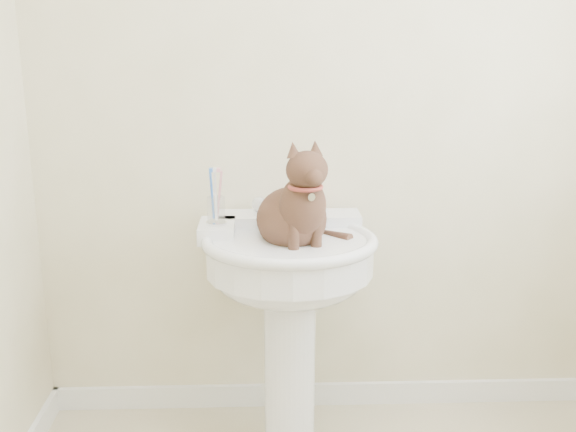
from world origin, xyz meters
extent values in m
cube|color=white|center=(0.00, 1.09, 0.04)|extent=(2.20, 0.02, 0.09)
cylinder|color=white|center=(-0.19, 0.80, 0.31)|extent=(0.17, 0.17, 0.62)
cylinder|color=white|center=(-0.19, 0.80, 0.72)|extent=(0.55, 0.55, 0.12)
ellipsoid|color=white|center=(-0.19, 0.80, 0.66)|extent=(0.51, 0.44, 0.20)
torus|color=white|center=(-0.19, 0.80, 0.77)|extent=(0.58, 0.58, 0.04)
cube|color=white|center=(-0.19, 1.00, 0.79)|extent=(0.51, 0.14, 0.05)
cube|color=white|center=(-0.43, 0.88, 0.79)|extent=(0.12, 0.18, 0.05)
cylinder|color=silver|center=(-0.19, 0.96, 0.84)|extent=(0.05, 0.05, 0.05)
cylinder|color=silver|center=(-0.19, 0.91, 0.87)|extent=(0.04, 0.04, 0.14)
sphere|color=white|center=(-0.30, 0.98, 0.86)|extent=(0.06, 0.06, 0.06)
sphere|color=white|center=(-0.08, 0.98, 0.86)|extent=(0.06, 0.06, 0.06)
cube|color=red|center=(-0.13, 1.04, 0.83)|extent=(0.09, 0.06, 0.03)
cylinder|color=silver|center=(-0.43, 0.87, 0.82)|extent=(0.07, 0.07, 0.01)
cylinder|color=white|center=(-0.43, 0.87, 0.87)|extent=(0.06, 0.06, 0.09)
cylinder|color=blue|center=(-0.44, 0.87, 0.92)|extent=(0.01, 0.01, 0.17)
cylinder|color=white|center=(-0.43, 0.87, 0.92)|extent=(0.01, 0.01, 0.17)
cylinder|color=pink|center=(-0.42, 0.87, 0.92)|extent=(0.01, 0.01, 0.17)
ellipsoid|color=#522F20|center=(-0.17, 0.82, 0.84)|extent=(0.23, 0.27, 0.21)
ellipsoid|color=#522F20|center=(-0.17, 0.73, 0.91)|extent=(0.15, 0.14, 0.19)
ellipsoid|color=#522F20|center=(-0.17, 0.70, 1.03)|extent=(0.13, 0.12, 0.12)
cone|color=#522F20|center=(-0.21, 0.72, 1.09)|extent=(0.05, 0.05, 0.05)
cone|color=#522F20|center=(-0.13, 0.72, 1.09)|extent=(0.05, 0.05, 0.05)
cylinder|color=#522F20|center=(-0.05, 0.85, 0.77)|extent=(0.03, 0.03, 0.24)
torus|color=maroon|center=(-0.17, 0.71, 0.97)|extent=(0.11, 0.11, 0.01)
camera|label=1|loc=(-0.27, -1.30, 1.43)|focal=42.00mm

